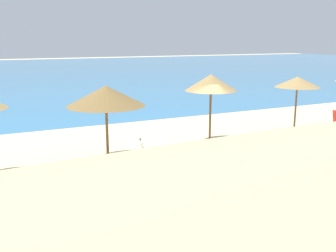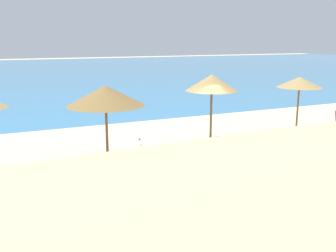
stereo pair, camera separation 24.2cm
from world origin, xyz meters
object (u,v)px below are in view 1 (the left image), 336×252
object	(u,v)px
beach_umbrella_4	(297,82)
lounge_chair_1	(333,127)
beach_umbrella_3	(211,83)
beach_umbrella_2	(106,96)
lounge_chair_2	(127,159)
beach_ball	(46,187)

from	to	relation	value
beach_umbrella_4	lounge_chair_1	distance (m)	2.46
beach_umbrella_3	lounge_chair_1	world-z (taller)	beach_umbrella_3
beach_umbrella_2	lounge_chair_1	xyz separation A→B (m)	(9.82, -0.85, -1.86)
beach_umbrella_4	lounge_chair_1	world-z (taller)	beach_umbrella_4
lounge_chair_2	beach_ball	bearing A→B (deg)	119.15
beach_umbrella_3	lounge_chair_2	size ratio (longest dim) A/B	1.62
beach_umbrella_2	beach_umbrella_4	size ratio (longest dim) A/B	1.04
beach_umbrella_4	beach_ball	distance (m)	11.57
beach_umbrella_3	beach_ball	size ratio (longest dim) A/B	9.28
beach_ball	beach_umbrella_2	bearing A→B (deg)	36.28
lounge_chair_2	beach_ball	distance (m)	2.74
beach_ball	beach_umbrella_4	bearing A→B (deg)	10.78
beach_umbrella_2	beach_umbrella_4	xyz separation A→B (m)	(8.80, 0.40, 0.00)
lounge_chair_2	beach_ball	xyz separation A→B (m)	(-2.66, -0.62, -0.26)
beach_umbrella_2	beach_ball	bearing A→B (deg)	-143.72
beach_umbrella_2	beach_ball	world-z (taller)	beach_umbrella_2
beach_umbrella_3	beach_umbrella_4	size ratio (longest dim) A/B	1.10
beach_umbrella_3	beach_umbrella_4	distance (m)	4.31
beach_umbrella_2	lounge_chair_2	world-z (taller)	beach_umbrella_2
beach_umbrella_4	beach_umbrella_3	bearing A→B (deg)	176.79
lounge_chair_1	lounge_chair_2	bearing A→B (deg)	90.74
beach_umbrella_3	lounge_chair_2	xyz separation A→B (m)	(-4.19, -1.75, -2.10)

